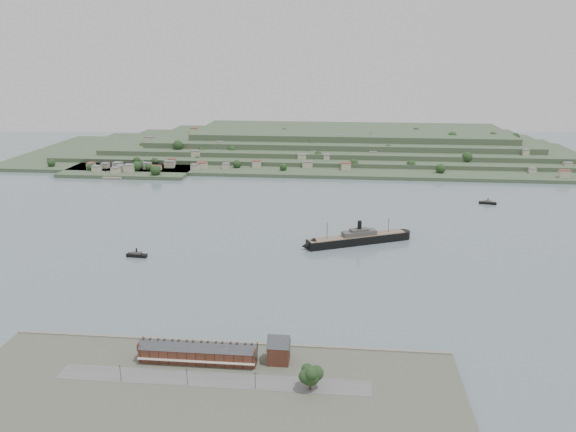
# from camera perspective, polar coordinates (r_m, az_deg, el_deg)

# --- Properties ---
(ground) EXTENTS (1400.00, 1400.00, 0.00)m
(ground) POSITION_cam_1_polar(r_m,az_deg,el_deg) (423.64, -2.12, -3.06)
(ground) COLOR slate
(ground) RESTS_ON ground
(near_shore) EXTENTS (220.00, 80.00, 2.60)m
(near_shore) POSITION_cam_1_polar(r_m,az_deg,el_deg) (257.93, -7.91, -16.91)
(near_shore) COLOR #4C5142
(near_shore) RESTS_ON ground
(terrace_row) EXTENTS (55.60, 9.80, 11.07)m
(terrace_row) POSITION_cam_1_polar(r_m,az_deg,el_deg) (272.49, -9.14, -13.54)
(terrace_row) COLOR #4E281C
(terrace_row) RESTS_ON ground
(gabled_building) EXTENTS (10.40, 10.18, 14.09)m
(gabled_building) POSITION_cam_1_polar(r_m,az_deg,el_deg) (268.86, -0.95, -13.42)
(gabled_building) COLOR #4E281C
(gabled_building) RESTS_ON ground
(far_peninsula) EXTENTS (760.00, 309.00, 30.00)m
(far_peninsula) POSITION_cam_1_polar(r_m,az_deg,el_deg) (799.37, 3.66, 7.22)
(far_peninsula) COLOR #2F432D
(far_peninsula) RESTS_ON ground
(steamship) EXTENTS (84.72, 45.13, 21.64)m
(steamship) POSITION_cam_1_polar(r_m,az_deg,el_deg) (428.94, 6.76, -2.35)
(steamship) COLOR black
(steamship) RESTS_ON ground
(tugboat) EXTENTS (15.10, 5.21, 6.67)m
(tugboat) POSITION_cam_1_polar(r_m,az_deg,el_deg) (415.21, -15.11, -3.83)
(tugboat) COLOR black
(tugboat) RESTS_ON ground
(ferry_west) EXTENTS (17.92, 6.05, 6.61)m
(ferry_west) POSITION_cam_1_polar(r_m,az_deg,el_deg) (693.31, -18.03, 4.10)
(ferry_west) COLOR black
(ferry_west) RESTS_ON ground
(ferry_east) EXTENTS (16.57, 7.56, 6.00)m
(ferry_east) POSITION_cam_1_polar(r_m,az_deg,el_deg) (569.06, 19.63, 1.29)
(ferry_east) COLOR black
(ferry_east) RESTS_ON ground
(fig_tree) EXTENTS (10.61, 9.19, 11.85)m
(fig_tree) POSITION_cam_1_polar(r_m,az_deg,el_deg) (248.95, 2.34, -15.85)
(fig_tree) COLOR #3C2A1B
(fig_tree) RESTS_ON ground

